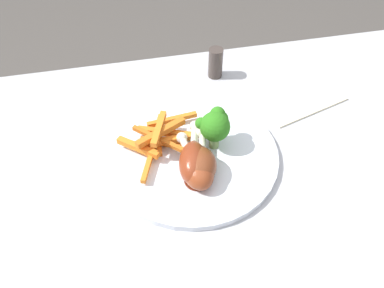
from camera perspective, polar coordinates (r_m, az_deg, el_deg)
name	(u,v)px	position (r m, az deg, el deg)	size (l,w,h in m)	color
dining_table	(205,207)	(0.75, 1.99, -9.19)	(1.29, 0.68, 0.76)	#B7B7BC
dinner_plate	(192,154)	(0.67, 0.00, -1.51)	(0.30, 0.30, 0.01)	silver
broccoli_floret_front	(215,125)	(0.65, 3.45, 2.77)	(0.06, 0.06, 0.07)	#83A85C
carrot_fries_pile	(159,137)	(0.67, -4.85, 1.03)	(0.15, 0.15, 0.04)	orange
chicken_drumstick_near	(196,169)	(0.61, 0.66, -3.76)	(0.06, 0.13, 0.04)	#602311
chicken_drumstick_far	(200,164)	(0.62, 1.14, -2.91)	(0.07, 0.12, 0.05)	#512010
chicken_drumstick_extra	(193,160)	(0.62, 0.17, -2.39)	(0.06, 0.14, 0.05)	#591D0E
napkin	(292,93)	(0.82, 14.49, 7.32)	(0.17, 0.14, 0.00)	beige
pepper_shaker	(216,63)	(0.83, 3.47, 11.80)	(0.03, 0.03, 0.06)	#423833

